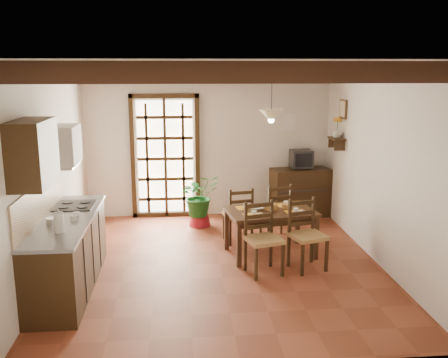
{
  "coord_description": "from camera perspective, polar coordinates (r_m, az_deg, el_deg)",
  "views": [
    {
      "loc": [
        -0.53,
        -6.64,
        2.73
      ],
      "look_at": [
        0.1,
        0.4,
        1.15
      ],
      "focal_mm": 40.0,
      "sensor_mm": 36.0,
      "label": 1
    }
  ],
  "objects": [
    {
      "name": "chair_far_right",
      "position": [
        8.17,
        5.91,
        -4.82
      ],
      "size": [
        0.51,
        0.49,
        0.93
      ],
      "rotation": [
        0.0,
        0.0,
        3.35
      ],
      "color": "#A17944",
      "rests_on": "ground_plane"
    },
    {
      "name": "ground_plane",
      "position": [
        7.2,
        -0.52,
        -9.69
      ],
      "size": [
        5.0,
        5.0,
        0.0
      ],
      "primitive_type": "plane",
      "color": "brown"
    },
    {
      "name": "pendant_lamp",
      "position": [
        7.21,
        5.42,
        7.36
      ],
      "size": [
        0.36,
        0.36,
        0.84
      ],
      "color": "black",
      "rests_on": "room_shell"
    },
    {
      "name": "fuse_box",
      "position": [
        9.39,
        7.45,
        6.5
      ],
      "size": [
        0.25,
        0.03,
        0.32
      ],
      "primitive_type": "cube",
      "color": "white",
      "rests_on": "room_shell"
    },
    {
      "name": "upper_cabinet",
      "position": [
        5.63,
        -21.0,
        2.77
      ],
      "size": [
        0.35,
        0.8,
        0.7
      ],
      "primitive_type": "cube",
      "color": "black",
      "rests_on": "room_shell"
    },
    {
      "name": "crt_tv",
      "position": [
        9.28,
        8.81,
        2.31
      ],
      "size": [
        0.39,
        0.37,
        0.33
      ],
      "rotation": [
        0.0,
        0.0,
        0.03
      ],
      "color": "black",
      "rests_on": "sideboard"
    },
    {
      "name": "chair_far_left",
      "position": [
        7.99,
        1.61,
        -5.23
      ],
      "size": [
        0.49,
        0.47,
        0.91
      ],
      "rotation": [
        0.0,
        0.0,
        3.34
      ],
      "color": "#A17944",
      "rests_on": "ground_plane"
    },
    {
      "name": "table_bowl",
      "position": [
        7.34,
        3.56,
        -3.37
      ],
      "size": [
        0.26,
        0.26,
        0.05
      ],
      "primitive_type": "imported",
      "rotation": [
        0.0,
        0.0,
        0.21
      ],
      "color": "white",
      "rests_on": "dining_table"
    },
    {
      "name": "sideboard",
      "position": [
        9.42,
        8.67,
        -1.54
      ],
      "size": [
        1.12,
        0.63,
        0.91
      ],
      "primitive_type": "cube",
      "rotation": [
        0.0,
        0.0,
        0.15
      ],
      "color": "black",
      "rests_on": "ground_plane"
    },
    {
      "name": "french_door",
      "position": [
        9.22,
        -6.72,
        2.81
      ],
      "size": [
        1.26,
        0.11,
        2.32
      ],
      "color": "white",
      "rests_on": "ground_plane"
    },
    {
      "name": "framed_picture",
      "position": [
        8.71,
        13.45,
        7.78
      ],
      "size": [
        0.03,
        0.32,
        0.32
      ],
      "color": "brown",
      "rests_on": "room_shell"
    },
    {
      "name": "shelf_flowers",
      "position": [
        8.71,
        12.86,
        6.54
      ],
      "size": [
        0.14,
        0.14,
        0.36
      ],
      "color": "gold",
      "rests_on": "shelf_vase"
    },
    {
      "name": "chair_near_right",
      "position": [
        7.03,
        9.45,
        -7.76
      ],
      "size": [
        0.56,
        0.54,
        0.97
      ],
      "rotation": [
        0.0,
        0.0,
        0.32
      ],
      "color": "#A17944",
      "rests_on": "ground_plane"
    },
    {
      "name": "chair_near_left",
      "position": [
        6.82,
        4.51,
        -8.28
      ],
      "size": [
        0.55,
        0.53,
        0.97
      ],
      "rotation": [
        0.0,
        0.0,
        0.27
      ],
      "color": "#A17944",
      "rests_on": "ground_plane"
    },
    {
      "name": "plant_pot",
      "position": [
        8.85,
        -2.8,
        -4.64
      ],
      "size": [
        0.38,
        0.38,
        0.24
      ],
      "primitive_type": "cone",
      "color": "maroon",
      "rests_on": "ground_plane"
    },
    {
      "name": "range_hood",
      "position": [
        6.84,
        -17.94,
        3.61
      ],
      "size": [
        0.38,
        0.6,
        0.54
      ],
      "color": "white",
      "rests_on": "room_shell"
    },
    {
      "name": "table_setting",
      "position": [
        7.38,
        5.33,
        -3.78
      ],
      "size": [
        0.92,
        0.61,
        0.09
      ],
      "rotation": [
        0.0,
        0.0,
        0.15
      ],
      "color": "gold",
      "rests_on": "dining_table"
    },
    {
      "name": "dining_table",
      "position": [
        7.4,
        5.33,
        -4.2
      ],
      "size": [
        1.37,
        1.0,
        0.69
      ],
      "rotation": [
        0.0,
        0.0,
        0.15
      ],
      "color": "#382112",
      "rests_on": "ground_plane"
    },
    {
      "name": "shelf_vase",
      "position": [
        8.73,
        12.8,
        5.18
      ],
      "size": [
        0.15,
        0.15,
        0.15
      ],
      "primitive_type": "imported",
      "color": "#B2BFB2",
      "rests_on": "wall_shelf"
    },
    {
      "name": "counter_items",
      "position": [
        6.54,
        -17.54,
        -3.71
      ],
      "size": [
        0.5,
        1.43,
        0.25
      ],
      "color": "black",
      "rests_on": "kitchen_counter"
    },
    {
      "name": "ceiling_beams",
      "position": [
        6.66,
        -0.56,
        12.26
      ],
      "size": [
        4.5,
        4.34,
        0.2
      ],
      "color": "black",
      "rests_on": "room_shell"
    },
    {
      "name": "room_shell",
      "position": [
        6.72,
        -0.55,
        4.79
      ],
      "size": [
        4.52,
        5.02,
        2.81
      ],
      "color": "silver",
      "rests_on": "ground_plane"
    },
    {
      "name": "kitchen_counter",
      "position": [
        6.6,
        -17.42,
        -7.98
      ],
      "size": [
        0.64,
        2.25,
        1.38
      ],
      "color": "black",
      "rests_on": "ground_plane"
    },
    {
      "name": "wall_shelf",
      "position": [
        8.75,
        12.75,
        4.28
      ],
      "size": [
        0.2,
        0.42,
        0.2
      ],
      "color": "black",
      "rests_on": "room_shell"
    },
    {
      "name": "potted_plant",
      "position": [
        8.72,
        -2.83,
        -1.75
      ],
      "size": [
        2.14,
        1.99,
        1.93
      ],
      "primitive_type": "imported",
      "rotation": [
        0.0,
        0.0,
        0.35
      ],
      "color": "#144C19",
      "rests_on": "ground_plane"
    }
  ]
}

